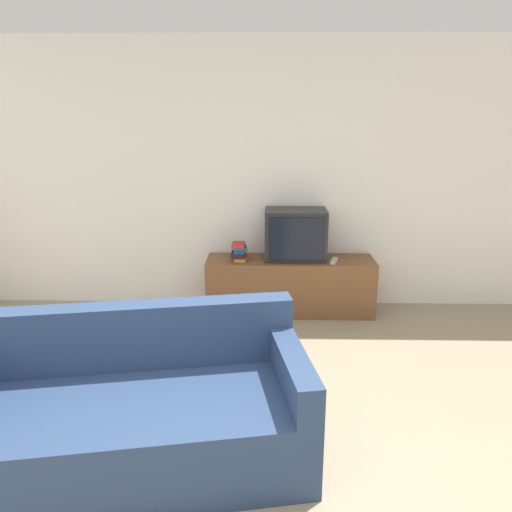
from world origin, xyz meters
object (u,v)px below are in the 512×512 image
Objects in this scene: television at (295,234)px; book_stack at (239,252)px; remote_on_stand at (334,261)px; couch at (131,416)px; tv_stand at (290,286)px.

television is 0.57m from book_stack.
couch is at bearing -123.05° from remote_on_stand.
television is (0.04, 0.03, 0.51)m from tv_stand.
book_stack reaches higher than tv_stand.
book_stack is at bearing -175.54° from tv_stand.
tv_stand is at bearing 56.05° from couch.
tv_stand is 8.55× the size of remote_on_stand.
book_stack is (-0.50, -0.04, 0.35)m from tv_stand.
couch is 2.26m from book_stack.
television is 2.53m from couch.
remote_on_stand is (0.37, -0.11, -0.23)m from television.
television reaches higher than couch.
couch is at bearing -113.82° from tv_stand.
book_stack is 1.02× the size of remote_on_stand.
couch is at bearing -102.54° from book_stack.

